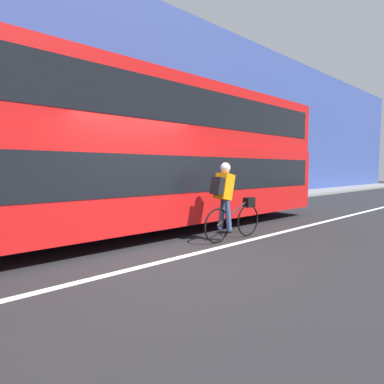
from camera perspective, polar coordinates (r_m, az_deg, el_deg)
The scene contains 8 objects.
ground_plane at distance 5.31m, azimuth -4.80°, elevation -12.53°, with size 80.00×80.00×0.00m, color #232326.
road_center_line at distance 5.24m, azimuth -4.18°, elevation -12.72°, with size 50.00×0.14×0.01m, color silver.
sidewalk_curb at distance 9.83m, azimuth -22.74°, elevation -4.57°, with size 60.00×2.02×0.14m.
building_facade at distance 11.14m, azimuth -25.33°, elevation 17.42°, with size 60.00×0.30×8.27m.
bus at distance 7.19m, azimuth -10.81°, elevation 7.97°, with size 11.56×2.50×3.59m.
cyclist_on_bike at distance 6.45m, azimuth 6.90°, elevation -1.38°, with size 1.75×0.32×1.68m.
trash_bin at distance 10.92m, azimuth -8.10°, elevation -0.91°, with size 0.59×0.59×0.81m.
street_sign_post at distance 12.10m, azimuth 0.13°, elevation 4.66°, with size 0.36×0.09×2.62m.
Camera 1 is at (-2.98, -4.12, 1.55)m, focal length 28.00 mm.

